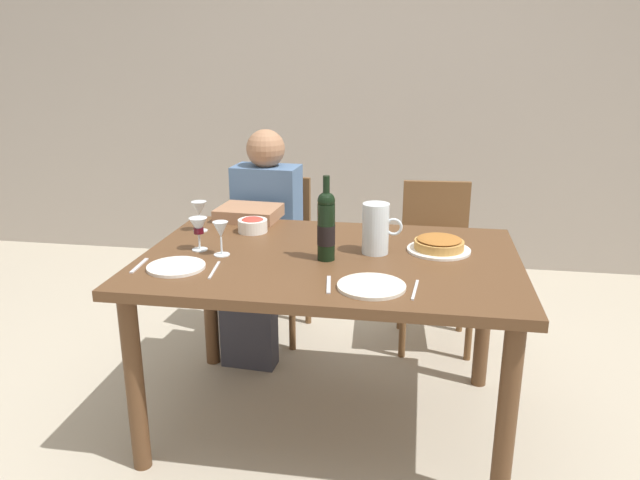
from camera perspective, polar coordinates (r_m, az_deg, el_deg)
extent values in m
plane|color=#B2A893|center=(2.78, 0.84, -16.48)|extent=(8.00, 8.00, 0.00)
cube|color=#A3998E|center=(4.48, 5.23, 15.44)|extent=(8.00, 0.10, 2.80)
cube|color=brown|center=(2.45, 0.92, -1.94)|extent=(1.50, 1.00, 0.04)
cylinder|color=brown|center=(2.43, -16.94, -12.76)|extent=(0.07, 0.07, 0.72)
cylinder|color=brown|center=(2.24, 17.06, -15.62)|extent=(0.07, 0.07, 0.72)
cylinder|color=brown|center=(3.12, -10.27, -5.30)|extent=(0.07, 0.07, 0.72)
cylinder|color=brown|center=(2.97, 15.10, -6.83)|extent=(0.07, 0.07, 0.72)
cylinder|color=black|center=(2.36, 0.58, 0.75)|extent=(0.07, 0.07, 0.23)
sphere|color=black|center=(2.33, 0.59, 3.70)|extent=(0.07, 0.07, 0.07)
cylinder|color=black|center=(2.32, 0.59, 4.97)|extent=(0.03, 0.03, 0.09)
cylinder|color=black|center=(2.37, 0.58, 0.49)|extent=(0.07, 0.07, 0.08)
cylinder|color=silver|center=(2.45, 5.22, 1.08)|extent=(0.11, 0.11, 0.21)
cylinder|color=silver|center=(2.47, 5.20, 0.25)|extent=(0.10, 0.10, 0.12)
torus|color=silver|center=(2.45, 6.91, 1.23)|extent=(0.07, 0.01, 0.07)
cylinder|color=white|center=(2.54, 11.04, -0.91)|extent=(0.26, 0.26, 0.01)
cylinder|color=#C18E47|center=(2.53, 11.07, -0.43)|extent=(0.20, 0.20, 0.03)
ellipsoid|color=#9E6028|center=(2.53, 11.10, 0.08)|extent=(0.18, 0.18, 0.02)
cylinder|color=white|center=(2.77, -6.32, 1.33)|extent=(0.13, 0.13, 0.06)
ellipsoid|color=#B2382D|center=(2.76, -6.33, 1.73)|extent=(0.11, 0.11, 0.04)
cylinder|color=silver|center=(2.82, -11.12, 0.87)|extent=(0.06, 0.06, 0.00)
cylinder|color=silver|center=(2.81, -11.16, 1.60)|extent=(0.01, 0.01, 0.07)
cone|color=silver|center=(2.80, -11.24, 2.91)|extent=(0.07, 0.07, 0.06)
cylinder|color=silver|center=(2.56, -11.18, -0.87)|extent=(0.06, 0.06, 0.00)
cylinder|color=silver|center=(2.55, -11.22, -0.15)|extent=(0.01, 0.01, 0.06)
cone|color=silver|center=(2.53, -11.31, 1.29)|extent=(0.07, 0.07, 0.07)
cylinder|color=#470A14|center=(2.53, -11.29, 0.87)|extent=(0.04, 0.04, 0.02)
cylinder|color=silver|center=(2.48, -9.17, -1.36)|extent=(0.06, 0.06, 0.00)
cylinder|color=silver|center=(2.47, -9.21, -0.55)|extent=(0.01, 0.01, 0.07)
cone|color=silver|center=(2.45, -9.29, 0.96)|extent=(0.06, 0.06, 0.07)
cylinder|color=silver|center=(2.12, 4.83, -4.33)|extent=(0.24, 0.24, 0.01)
cylinder|color=white|center=(2.36, -13.31, -2.45)|extent=(0.22, 0.22, 0.01)
cube|color=silver|center=(2.14, 0.82, -4.19)|extent=(0.04, 0.16, 0.00)
cube|color=silver|center=(2.12, 8.89, -4.62)|extent=(0.02, 0.18, 0.00)
cube|color=silver|center=(2.31, -9.86, -2.77)|extent=(0.03, 0.18, 0.00)
cube|color=silver|center=(2.42, -16.56, -2.30)|extent=(0.02, 0.16, 0.00)
cube|color=brown|center=(3.37, -4.67, -1.53)|extent=(0.43, 0.43, 0.02)
cube|color=brown|center=(3.48, -3.82, 2.72)|extent=(0.36, 0.06, 0.40)
cylinder|color=brown|center=(3.36, -8.24, -6.01)|extent=(0.04, 0.04, 0.45)
cylinder|color=brown|center=(3.26, -2.62, -6.62)|extent=(0.04, 0.04, 0.45)
cylinder|color=brown|center=(3.65, -6.30, -3.96)|extent=(0.04, 0.04, 0.45)
cylinder|color=brown|center=(3.56, -1.12, -4.45)|extent=(0.04, 0.04, 0.45)
cube|color=#4C6B93|center=(3.25, -4.95, 2.58)|extent=(0.35, 0.22, 0.50)
sphere|color=#9E7051|center=(3.18, -5.11, 8.50)|extent=(0.20, 0.20, 0.20)
cube|color=#33333D|center=(3.16, -5.91, -2.67)|extent=(0.33, 0.40, 0.14)
cube|color=#33333D|center=(3.13, -6.66, -8.23)|extent=(0.28, 0.14, 0.40)
cube|color=#9E7051|center=(2.98, -6.66, 2.53)|extent=(0.31, 0.26, 0.06)
cube|color=brown|center=(3.29, 10.81, -2.26)|extent=(0.43, 0.43, 0.02)
cube|color=brown|center=(3.40, 10.75, 2.12)|extent=(0.36, 0.05, 0.40)
cylinder|color=brown|center=(3.21, 7.78, -7.16)|extent=(0.04, 0.04, 0.45)
cylinder|color=brown|center=(3.24, 13.84, -7.26)|extent=(0.04, 0.04, 0.45)
cylinder|color=brown|center=(3.52, 7.59, -4.86)|extent=(0.04, 0.04, 0.45)
cylinder|color=brown|center=(3.55, 13.11, -4.98)|extent=(0.04, 0.04, 0.45)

